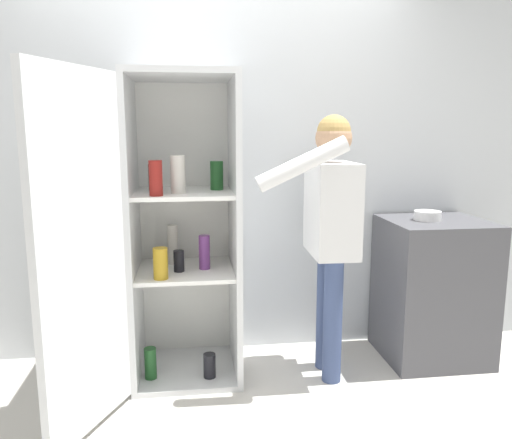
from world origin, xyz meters
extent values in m
plane|color=beige|center=(0.00, 0.00, 0.00)|extent=(12.00, 12.00, 0.00)
cube|color=silver|center=(0.00, 0.98, 1.27)|extent=(7.00, 0.06, 2.55)
cube|color=silver|center=(-0.20, 0.63, 0.02)|extent=(0.64, 0.61, 0.04)
cube|color=silver|center=(-0.20, 0.63, 1.81)|extent=(0.64, 0.61, 0.04)
cube|color=white|center=(-0.20, 0.91, 0.91)|extent=(0.64, 0.03, 1.76)
cube|color=silver|center=(-0.50, 0.63, 0.91)|extent=(0.03, 0.61, 1.76)
cube|color=silver|center=(0.10, 0.63, 0.91)|extent=(0.04, 0.61, 1.76)
cube|color=white|center=(-0.20, 0.63, 0.66)|extent=(0.57, 0.54, 0.02)
cube|color=white|center=(-0.20, 0.63, 1.13)|extent=(0.57, 0.54, 0.02)
cube|color=silver|center=(-0.68, 0.04, 0.91)|extent=(0.32, 0.60, 1.76)
cylinder|color=#B78C1E|center=(-0.34, 0.43, 0.76)|extent=(0.08, 0.08, 0.18)
cylinder|color=beige|center=(-0.23, 0.52, 1.26)|extent=(0.09, 0.09, 0.22)
cylinder|color=black|center=(-0.24, 0.57, 0.73)|extent=(0.06, 0.06, 0.13)
cylinder|color=#723884|center=(-0.08, 0.61, 0.77)|extent=(0.07, 0.07, 0.21)
cylinder|color=black|center=(-0.07, 0.46, 0.11)|extent=(0.07, 0.07, 0.15)
cylinder|color=maroon|center=(-0.35, 0.43, 1.24)|extent=(0.07, 0.07, 0.20)
cylinder|color=#1E5123|center=(-0.42, 0.50, 0.13)|extent=(0.07, 0.07, 0.19)
cylinder|color=beige|center=(-0.28, 0.75, 0.80)|extent=(0.07, 0.07, 0.25)
cylinder|color=black|center=(-0.38, 0.70, 1.22)|extent=(0.06, 0.06, 0.16)
cylinder|color=#1E5123|center=(0.00, 0.68, 1.23)|extent=(0.08, 0.08, 0.17)
cylinder|color=#384770|center=(0.66, 0.39, 0.39)|extent=(0.11, 0.11, 0.77)
cylinder|color=#384770|center=(0.67, 0.57, 0.39)|extent=(0.11, 0.11, 0.77)
cube|color=silver|center=(0.67, 0.48, 1.05)|extent=(0.26, 0.45, 0.55)
sphere|color=tan|center=(0.67, 0.48, 1.46)|extent=(0.21, 0.21, 0.21)
sphere|color=#AD894C|center=(0.67, 0.48, 1.50)|extent=(0.20, 0.20, 0.20)
cylinder|color=silver|center=(0.43, 0.24, 1.33)|extent=(0.51, 0.10, 0.30)
cylinder|color=silver|center=(0.67, 0.73, 1.02)|extent=(0.09, 0.09, 0.51)
cube|color=#4C4C51|center=(1.42, 0.64, 0.47)|extent=(0.64, 0.59, 0.93)
cylinder|color=white|center=(1.35, 0.64, 0.96)|extent=(0.17, 0.17, 0.06)
camera|label=1|loc=(-0.17, -2.35, 1.50)|focal=35.00mm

